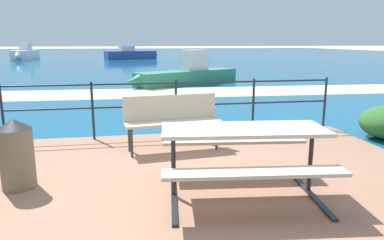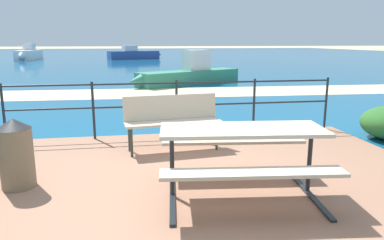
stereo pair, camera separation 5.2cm
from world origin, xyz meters
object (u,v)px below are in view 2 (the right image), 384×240
picnic_table (242,144)px  boat_near (189,74)px  boat_far (134,54)px  park_bench (172,117)px  trash_bin (16,153)px  boat_mid (29,54)px

picnic_table → boat_near: boat_near is taller
picnic_table → boat_far: bearing=97.8°
park_bench → boat_far: (-0.28, 30.94, -0.12)m
trash_bin → boat_far: boat_far is taller
picnic_table → park_bench: bearing=113.1°
trash_bin → boat_mid: bearing=104.2°
park_bench → trash_bin: 2.33m
trash_bin → park_bench: bearing=31.6°
boat_far → boat_mid: bearing=160.0°
boat_mid → boat_far: (9.89, -0.16, -0.07)m
boat_near → trash_bin: bearing=41.9°
trash_bin → boat_mid: 33.34m
boat_mid → trash_bin: bearing=15.2°
picnic_table → boat_mid: boat_mid is taller
boat_mid → picnic_table: bearing=19.1°
picnic_table → park_bench: park_bench is taller
park_bench → boat_far: 30.94m
trash_bin → boat_near: bearing=70.3°
boat_near → boat_far: boat_near is taller
picnic_table → boat_mid: size_ratio=0.38×
park_bench → boat_far: size_ratio=0.28×
park_bench → boat_near: boat_near is taller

